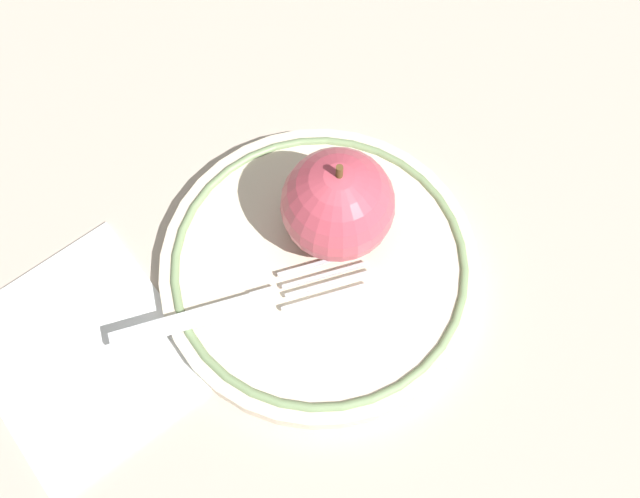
{
  "coord_description": "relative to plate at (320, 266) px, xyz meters",
  "views": [
    {
      "loc": [
        0.17,
        -0.06,
        0.46
      ],
      "look_at": [
        -0.01,
        0.0,
        0.04
      ],
      "focal_mm": 40.0,
      "sensor_mm": 36.0,
      "label": 1
    }
  ],
  "objects": [
    {
      "name": "fork",
      "position": [
        0.01,
        -0.07,
        0.01
      ],
      "size": [
        0.03,
        0.17,
        0.0
      ],
      "rotation": [
        0.0,
        0.0,
        1.53
      ],
      "color": "silver",
      "rests_on": "plate"
    },
    {
      "name": "plate",
      "position": [
        0.0,
        0.0,
        0.0
      ],
      "size": [
        0.22,
        0.22,
        0.02
      ],
      "color": "beige",
      "rests_on": "ground_plane"
    },
    {
      "name": "napkin_folded",
      "position": [
        0.0,
        -0.17,
        -0.01
      ],
      "size": [
        0.18,
        0.17,
        0.01
      ],
      "primitive_type": "cube",
      "rotation": [
        0.0,
        0.0,
        0.33
      ],
      "color": "white",
      "rests_on": "ground_plane"
    },
    {
      "name": "apple_red_whole",
      "position": [
        -0.02,
        0.02,
        0.05
      ],
      "size": [
        0.07,
        0.07,
        0.08
      ],
      "color": "#BD4253",
      "rests_on": "plate"
    },
    {
      "name": "ground_plane",
      "position": [
        0.01,
        -0.0,
        -0.01
      ],
      "size": [
        2.0,
        2.0,
        0.0
      ],
      "primitive_type": "plane",
      "color": "#B9A799"
    }
  ]
}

